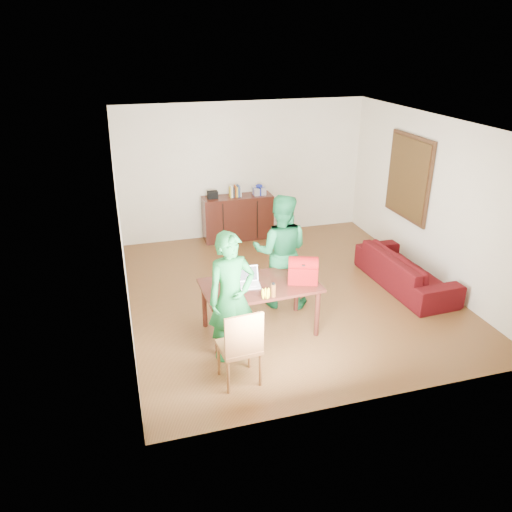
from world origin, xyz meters
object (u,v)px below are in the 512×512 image
object	(u,v)px
table	(260,290)
bottle	(273,290)
red_bag	(303,272)
person_near	(231,298)
sofa	(406,270)
chair	(240,360)
person_far	(281,251)
laptop	(248,283)

from	to	relation	value
table	bottle	size ratio (longest dim) A/B	8.16
red_bag	bottle	bearing A→B (deg)	-131.43
person_near	bottle	bearing A→B (deg)	0.07
table	person_near	bearing A→B (deg)	-139.82
bottle	sofa	xyz separation A→B (m)	(2.64, 1.04, -0.54)
table	chair	distance (m)	1.20
person_near	sofa	distance (m)	3.47
table	bottle	xyz separation A→B (m)	(0.07, -0.38, 0.19)
person_far	table	bearing A→B (deg)	73.57
laptop	red_bag	world-z (taller)	red_bag
table	sofa	size ratio (longest dim) A/B	0.80
table	laptop	world-z (taller)	laptop
bottle	red_bag	world-z (taller)	red_bag
bottle	sofa	size ratio (longest dim) A/B	0.10
table	bottle	world-z (taller)	bottle
person_far	laptop	size ratio (longest dim) A/B	5.07
person_far	bottle	world-z (taller)	person_far
sofa	bottle	bearing A→B (deg)	109.13
table	laptop	size ratio (longest dim) A/B	4.65
red_bag	person_near	bearing A→B (deg)	-141.05
bottle	laptop	bearing A→B (deg)	122.68
person_near	red_bag	size ratio (longest dim) A/B	4.31
laptop	bottle	size ratio (longest dim) A/B	1.76
person_near	bottle	xyz separation A→B (m)	(0.58, 0.10, -0.02)
person_near	table	bearing A→B (deg)	33.36
person_near	sofa	bearing A→B (deg)	9.98
person_far	bottle	bearing A→B (deg)	87.85
person_near	red_bag	xyz separation A→B (m)	(1.09, 0.38, 0.02)
person_near	red_bag	bearing A→B (deg)	9.65
laptop	bottle	xyz separation A→B (m)	(0.24, -0.37, 0.05)
bottle	red_bag	distance (m)	0.59
bottle	sofa	world-z (taller)	bottle
person_near	sofa	size ratio (longest dim) A/B	0.86
person_far	sofa	size ratio (longest dim) A/B	0.88
person_near	person_far	distance (m)	1.55
chair	laptop	distance (m)	1.18
person_near	person_far	world-z (taller)	person_far
laptop	red_bag	xyz separation A→B (m)	(0.75, -0.09, 0.10)
chair	sofa	bearing A→B (deg)	22.54
table	bottle	bearing A→B (deg)	-82.83
table	red_bag	world-z (taller)	red_bag
table	chair	size ratio (longest dim) A/B	1.59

